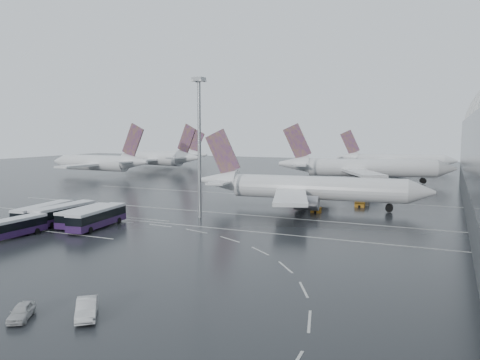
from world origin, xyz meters
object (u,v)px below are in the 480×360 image
at_px(jet_remote_far, 171,156).
at_px(bus_row_near_d, 98,217).
at_px(jet_remote_west, 100,163).
at_px(van_curve_b, 21,312).
at_px(van_curve_c, 87,308).
at_px(bus_row_near_b, 64,213).
at_px(airliner_gate_b, 362,168).
at_px(gse_cart_belly_e, 360,205).
at_px(bus_row_near_c, 84,215).
at_px(gse_cart_belly_c, 316,210).
at_px(airliner_main, 306,188).
at_px(jet_remote_mid, 159,159).
at_px(floodlight_mast, 199,130).
at_px(airliner_gate_c, 393,160).
at_px(bus_row_near_a, 44,213).
at_px(bus_row_far_a, 10,228).
at_px(gse_cart_belly_b, 363,202).

bearing_deg(jet_remote_far, bus_row_near_d, 114.21).
bearing_deg(jet_remote_west, van_curve_b, 130.26).
bearing_deg(van_curve_b, bus_row_near_d, 90.80).
distance_m(bus_row_near_d, van_curve_c, 41.17).
bearing_deg(bus_row_near_b, airliner_gate_b, -23.96).
bearing_deg(airliner_gate_b, gse_cart_belly_e, -95.44).
bearing_deg(airliner_gate_b, bus_row_near_c, -125.49).
bearing_deg(gse_cart_belly_c, bus_row_near_c, -140.24).
height_order(airliner_main, bus_row_near_c, airliner_main).
bearing_deg(van_curve_c, bus_row_near_c, 94.14).
bearing_deg(jet_remote_mid, floodlight_mast, 138.36).
relative_size(jet_remote_west, van_curve_c, 8.95).
bearing_deg(bus_row_near_c, airliner_main, -48.02).
height_order(airliner_main, gse_cart_belly_c, airliner_main).
xyz_separation_m(airliner_gate_b, airliner_gate_c, (4.05, 54.00, -0.50)).
height_order(bus_row_near_a, bus_row_near_d, bus_row_near_d).
height_order(jet_remote_west, bus_row_far_a, jet_remote_west).
xyz_separation_m(airliner_gate_b, bus_row_near_a, (-42.28, -91.24, -3.05)).
distance_m(airliner_gate_b, van_curve_c, 122.49).
relative_size(jet_remote_mid, bus_row_near_b, 3.30).
bearing_deg(bus_row_near_c, airliner_gate_b, -26.36).
xyz_separation_m(van_curve_c, gse_cart_belly_c, (4.76, 61.98, -0.27)).
xyz_separation_m(van_curve_b, gse_cart_belly_c, (9.82, 64.72, -0.13)).
relative_size(airliner_main, jet_remote_mid, 1.13).
height_order(airliner_gate_c, van_curve_c, airliner_gate_c).
bearing_deg(bus_row_near_b, airliner_main, -46.65).
bearing_deg(bus_row_near_c, gse_cart_belly_c, -55.73).
bearing_deg(jet_remote_west, airliner_main, 159.70).
distance_m(airliner_gate_b, bus_row_near_c, 95.92).
distance_m(bus_row_near_d, gse_cart_belly_b, 58.60).
xyz_separation_m(gse_cart_belly_c, gse_cart_belly_e, (7.05, 10.97, 0.03)).
xyz_separation_m(bus_row_near_d, gse_cart_belly_b, (38.37, 44.27, -1.20)).
relative_size(bus_row_near_a, bus_row_near_c, 1.08).
xyz_separation_m(jet_remote_far, floodlight_mast, (81.39, -117.49, 12.46)).
bearing_deg(airliner_gate_c, gse_cart_belly_e, -98.31).
xyz_separation_m(airliner_gate_c, bus_row_near_b, (-42.58, -144.08, -2.51)).
distance_m(airliner_gate_b, bus_row_far_a, 109.28).
distance_m(jet_remote_far, bus_row_near_a, 145.67).
xyz_separation_m(airliner_main, bus_row_near_b, (-35.75, -34.71, -2.50)).
height_order(jet_remote_west, bus_row_near_c, jet_remote_west).
xyz_separation_m(bus_row_far_a, van_curve_b, (28.25, -22.39, -0.99)).
distance_m(jet_remote_mid, bus_row_near_a, 114.55).
bearing_deg(bus_row_near_b, gse_cart_belly_c, -53.84).
distance_m(bus_row_far_a, van_curve_c, 38.69).
height_order(bus_row_near_c, floodlight_mast, floodlight_mast).
bearing_deg(van_curve_c, airliner_main, 50.46).
xyz_separation_m(jet_remote_far, bus_row_near_c, (65.63, -132.14, -2.84)).
height_order(jet_remote_west, gse_cart_belly_b, jet_remote_west).
relative_size(van_curve_b, gse_cart_belly_e, 1.88).
xyz_separation_m(jet_remote_far, gse_cart_belly_b, (108.06, -88.98, -3.86)).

